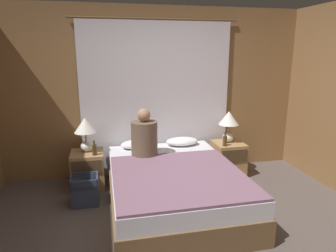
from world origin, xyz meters
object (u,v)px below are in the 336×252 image
(bed, at_px, (173,187))
(lamp_right, at_px, (229,121))
(pillow_right, at_px, (182,141))
(backpack_on_floor, at_px, (85,188))
(pillow_left, at_px, (137,144))
(person_left_in_bed, at_px, (144,137))
(lamp_left, at_px, (85,129))
(beer_bottle_on_left_stand, at_px, (94,149))
(nightstand_left, at_px, (88,170))
(beer_bottle_on_right_stand, at_px, (225,141))
(nightstand_right, at_px, (228,158))

(bed, height_order, lamp_right, lamp_right)
(lamp_right, distance_m, pillow_right, 0.77)
(pillow_right, xyz_separation_m, backpack_on_floor, (-1.40, -0.61, -0.33))
(bed, xyz_separation_m, pillow_left, (-0.34, 0.86, 0.31))
(person_left_in_bed, xyz_separation_m, backpack_on_floor, (-0.78, -0.26, -0.54))
(lamp_left, xyz_separation_m, lamp_right, (2.09, 0.00, 0.00))
(pillow_right, height_order, beer_bottle_on_left_stand, beer_bottle_on_left_stand)
(nightstand_left, relative_size, person_left_in_bed, 0.78)
(nightstand_left, bearing_deg, bed, -35.93)
(beer_bottle_on_left_stand, bearing_deg, backpack_on_floor, -108.77)
(lamp_right, height_order, pillow_right, lamp_right)
(bed, xyz_separation_m, backpack_on_floor, (-1.07, 0.25, -0.03))
(lamp_left, bearing_deg, pillow_left, 4.12)
(pillow_left, relative_size, beer_bottle_on_right_stand, 2.31)
(nightstand_left, bearing_deg, lamp_left, 90.00)
(lamp_right, bearing_deg, nightstand_left, -178.63)
(bed, xyz_separation_m, beer_bottle_on_left_stand, (-0.94, 0.63, 0.35))
(nightstand_left, distance_m, pillow_left, 0.78)
(lamp_right, bearing_deg, beer_bottle_on_left_stand, -174.84)
(lamp_right, relative_size, backpack_on_floor, 1.28)
(bed, xyz_separation_m, beer_bottle_on_right_stand, (0.92, 0.63, 0.35))
(bed, xyz_separation_m, lamp_right, (1.05, 0.81, 0.59))
(pillow_left, bearing_deg, nightstand_right, -4.19)
(nightstand_left, xyz_separation_m, lamp_left, (0.00, 0.05, 0.57))
(lamp_left, xyz_separation_m, beer_bottle_on_left_stand, (0.11, -0.18, -0.24))
(bed, bearing_deg, nightstand_left, 144.07)
(lamp_right, xyz_separation_m, beer_bottle_on_right_stand, (-0.13, -0.18, -0.24))
(pillow_left, height_order, pillow_right, same)
(pillow_right, bearing_deg, bed, -111.30)
(pillow_left, distance_m, beer_bottle_on_right_stand, 1.28)
(nightstand_left, relative_size, beer_bottle_on_left_stand, 2.50)
(bed, distance_m, beer_bottle_on_left_stand, 1.18)
(bed, distance_m, nightstand_right, 1.29)
(bed, height_order, nightstand_left, nightstand_left)
(nightstand_left, xyz_separation_m, backpack_on_floor, (-0.02, -0.50, -0.04))
(bed, relative_size, beer_bottle_on_right_stand, 9.95)
(nightstand_right, relative_size, pillow_right, 1.05)
(bed, height_order, backpack_on_floor, bed)
(nightstand_left, height_order, backpack_on_floor, nightstand_left)
(nightstand_left, height_order, lamp_right, lamp_right)
(beer_bottle_on_left_stand, xyz_separation_m, beer_bottle_on_right_stand, (1.86, 0.00, 0.00))
(lamp_left, relative_size, lamp_right, 1.00)
(beer_bottle_on_left_stand, bearing_deg, lamp_left, 121.37)
(pillow_left, xyz_separation_m, beer_bottle_on_right_stand, (1.26, -0.23, 0.04))
(lamp_right, xyz_separation_m, pillow_right, (-0.71, 0.05, -0.28))
(pillow_right, height_order, backpack_on_floor, pillow_right)
(pillow_left, bearing_deg, lamp_right, -2.13)
(nightstand_left, relative_size, pillow_right, 1.05)
(lamp_right, relative_size, beer_bottle_on_right_stand, 2.28)
(lamp_right, xyz_separation_m, backpack_on_floor, (-2.11, -0.55, -0.62))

